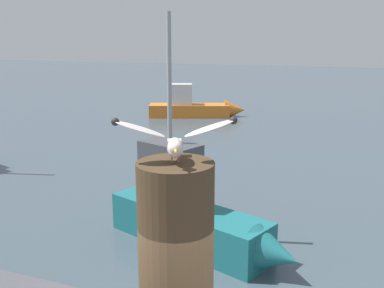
{
  "coord_description": "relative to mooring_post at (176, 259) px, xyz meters",
  "views": [
    {
      "loc": [
        0.18,
        -2.49,
        3.53
      ],
      "look_at": [
        -0.78,
        -0.07,
        2.92
      ],
      "focal_mm": 42.05,
      "sensor_mm": 36.0,
      "label": 1
    }
  ],
  "objects": [
    {
      "name": "mooring_post",
      "position": [
        0.0,
        0.0,
        0.0
      ],
      "size": [
        0.44,
        0.44,
        1.15
      ],
      "primitive_type": "cylinder",
      "color": "#4C3823",
      "rests_on": "harbor_quay"
    },
    {
      "name": "seagull",
      "position": [
        0.0,
        -0.0,
        0.7
      ],
      "size": [
        0.64,
        0.4,
        0.25
      ],
      "color": "#C67460",
      "rests_on": "mooring_post"
    },
    {
      "name": "boat_teal",
      "position": [
        -1.66,
        4.58,
        -1.74
      ],
      "size": [
        3.73,
        1.97,
        3.98
      ],
      "color": "#1E7075",
      "rests_on": "ground_plane"
    },
    {
      "name": "boat_orange",
      "position": [
        -6.44,
        17.28,
        -1.86
      ],
      "size": [
        4.52,
        2.53,
        1.69
      ],
      "color": "orange",
      "rests_on": "ground_plane"
    }
  ]
}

